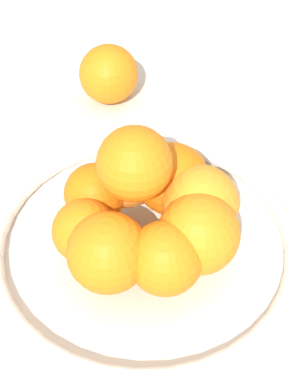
{
  "coord_description": "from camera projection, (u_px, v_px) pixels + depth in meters",
  "views": [
    {
      "loc": [
        -0.14,
        -0.4,
        0.54
      ],
      "look_at": [
        0.0,
        0.0,
        0.1
      ],
      "focal_mm": 60.0,
      "sensor_mm": 36.0,
      "label": 1
    }
  ],
  "objects": [
    {
      "name": "fruit_bowl",
      "position": [
        144.0,
        246.0,
        0.67
      ],
      "size": [
        0.33,
        0.33,
        0.03
      ],
      "color": "silver",
      "rests_on": "ground_plane"
    },
    {
      "name": "stray_orange",
      "position": [
        109.0,
        74.0,
        0.84
      ],
      "size": [
        0.08,
        0.08,
        0.08
      ],
      "primitive_type": "sphere",
      "color": "orange",
      "rests_on": "ground_plane"
    },
    {
      "name": "orange_pile",
      "position": [
        149.0,
        210.0,
        0.63
      ],
      "size": [
        0.19,
        0.19,
        0.13
      ],
      "color": "orange",
      "rests_on": "fruit_bowl"
    },
    {
      "name": "ground_plane",
      "position": [
        144.0,
        256.0,
        0.69
      ],
      "size": [
        4.0,
        4.0,
        0.0
      ],
      "primitive_type": "plane",
      "color": "beige"
    }
  ]
}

